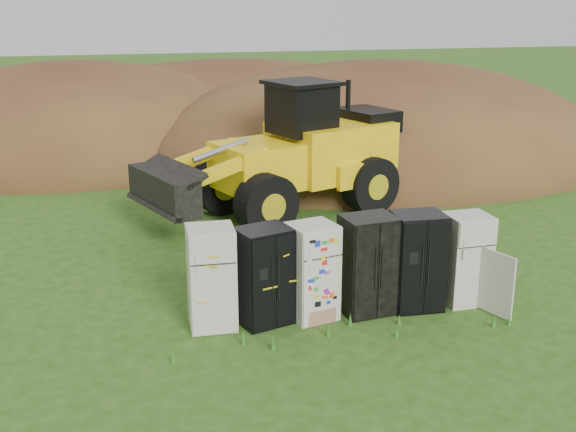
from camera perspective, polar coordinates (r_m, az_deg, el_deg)
name	(u,v)px	position (r m, az deg, el deg)	size (l,w,h in m)	color
ground	(342,313)	(13.31, 4.32, -7.67)	(120.00, 120.00, 0.00)	#234A13
fridge_leftmost	(212,278)	(12.52, -6.06, -4.86)	(0.80, 0.77, 1.81)	silver
fridge_black_side	(264,276)	(12.62, -1.88, -4.75)	(0.91, 0.72, 1.74)	black
fridge_sticker	(312,272)	(12.80, 1.92, -4.41)	(0.78, 0.72, 1.75)	silver
fridge_dark_mid	(368,265)	(13.10, 6.33, -3.84)	(0.93, 0.76, 1.82)	black
fridge_black_right	(417,261)	(13.40, 10.16, -3.52)	(0.91, 0.75, 1.81)	black
fridge_open_door	(466,259)	(13.84, 13.88, -3.32)	(0.78, 0.72, 1.71)	silver
wheel_loader	(274,152)	(18.39, -1.12, 5.10)	(7.14, 2.89, 3.45)	yellow
dirt_mound_right	(377,159)	(25.57, 7.06, 4.48)	(16.69, 12.24, 6.83)	#4C2518
dirt_mound_left	(80,155)	(27.19, -16.12, 4.69)	(14.35, 10.76, 6.67)	#4C2518
dirt_mound_back	(231,134)	(30.04, -4.52, 6.46)	(18.56, 12.37, 6.07)	#4C2518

